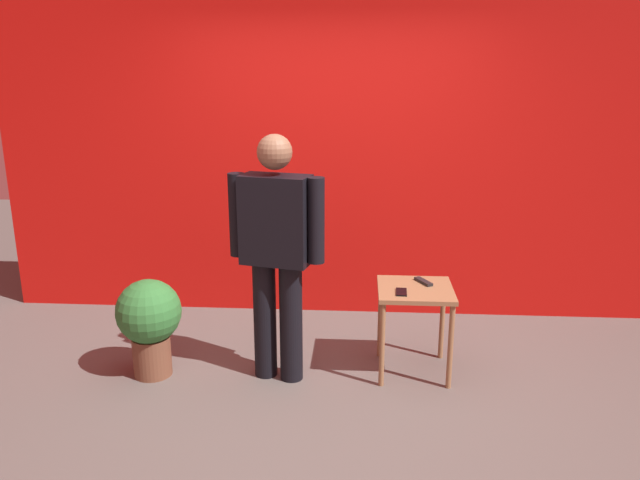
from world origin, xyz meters
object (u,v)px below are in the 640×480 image
object	(u,v)px
cell_phone	(401,292)
potted_plant	(149,320)
standing_person	(276,247)
tv_remote	(423,282)
side_table	(415,302)

from	to	relation	value
cell_phone	potted_plant	xyz separation A→B (m)	(-1.70, -0.07, -0.22)
standing_person	tv_remote	world-z (taller)	standing_person
side_table	cell_phone	size ratio (longest dim) A/B	4.30
standing_person	side_table	world-z (taller)	standing_person
standing_person	cell_phone	xyz separation A→B (m)	(0.82, 0.04, -0.31)
standing_person	tv_remote	distance (m)	1.06
side_table	tv_remote	size ratio (longest dim) A/B	3.64
standing_person	cell_phone	size ratio (longest dim) A/B	11.53
standing_person	side_table	size ratio (longest dim) A/B	2.68
side_table	tv_remote	distance (m)	0.17
side_table	potted_plant	xyz separation A→B (m)	(-1.80, -0.17, -0.11)
cell_phone	tv_remote	bearing A→B (deg)	54.20
standing_person	potted_plant	bearing A→B (deg)	-177.82
standing_person	cell_phone	distance (m)	0.88
standing_person	side_table	distance (m)	1.02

